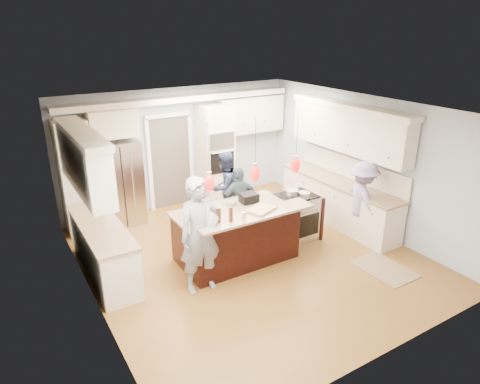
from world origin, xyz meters
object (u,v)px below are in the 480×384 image
object	(u,v)px
refrigerator	(119,183)
kitchen_island	(236,234)
person_far_left	(225,187)
island_range	(296,217)
person_bar_end	(200,236)

from	to	relation	value
refrigerator	kitchen_island	distance (m)	2.91
kitchen_island	person_far_left	world-z (taller)	person_far_left
refrigerator	island_range	size ratio (longest dim) A/B	1.96
kitchen_island	person_bar_end	distance (m)	1.18
person_far_left	person_bar_end	bearing A→B (deg)	31.81
island_range	person_far_left	bearing A→B (deg)	118.20
person_far_left	kitchen_island	bearing A→B (deg)	47.09
refrigerator	person_bar_end	world-z (taller)	person_bar_end
island_range	person_far_left	size ratio (longest dim) A/B	0.60
island_range	person_far_left	world-z (taller)	person_far_left
person_bar_end	person_far_left	world-z (taller)	person_bar_end
person_far_left	refrigerator	bearing A→B (deg)	-48.81
refrigerator	person_bar_end	distance (m)	3.11
refrigerator	person_far_left	xyz separation A→B (m)	(1.93, -1.04, -0.13)
refrigerator	person_bar_end	bearing A→B (deg)	-83.55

